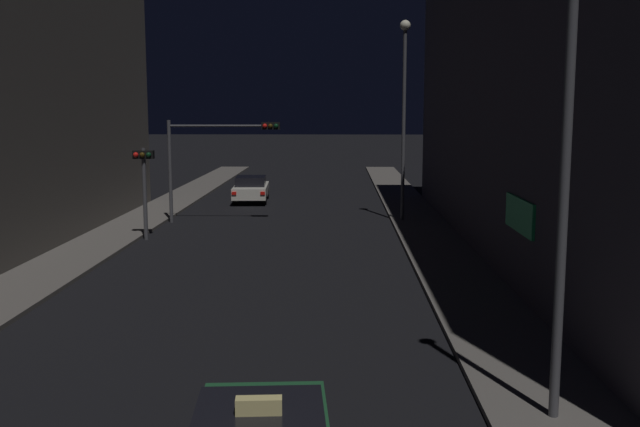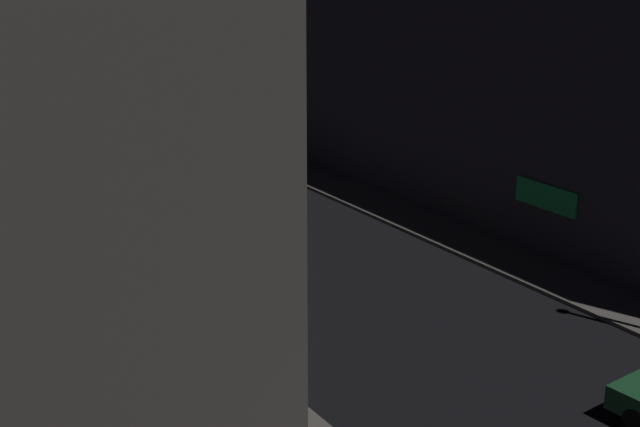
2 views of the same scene
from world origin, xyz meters
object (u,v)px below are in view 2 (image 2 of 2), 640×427
(traffic_light_overhead, at_px, (128,131))
(traffic_light_left_kerb, at_px, (119,184))
(street_lamp_far_block, at_px, (298,57))
(far_car, at_px, (86,155))

(traffic_light_overhead, xyz_separation_m, traffic_light_left_kerb, (-2.08, -4.36, -0.83))
(traffic_light_left_kerb, relative_size, street_lamp_far_block, 0.41)
(far_car, bearing_deg, traffic_light_left_kerb, -102.82)
(far_car, xyz_separation_m, traffic_light_left_kerb, (-2.71, -11.90, 1.85))
(far_car, xyz_separation_m, street_lamp_far_block, (7.72, -7.14, 4.97))
(traffic_light_overhead, distance_m, street_lamp_far_block, 8.67)
(traffic_light_overhead, height_order, street_lamp_far_block, street_lamp_far_block)
(far_car, height_order, traffic_light_overhead, traffic_light_overhead)
(traffic_light_overhead, bearing_deg, traffic_light_left_kerb, -115.47)
(traffic_light_left_kerb, height_order, street_lamp_far_block, street_lamp_far_block)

